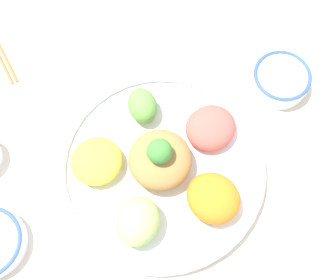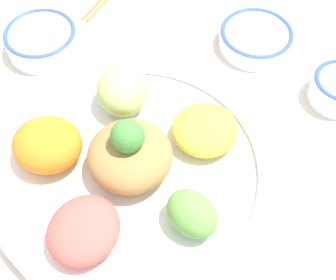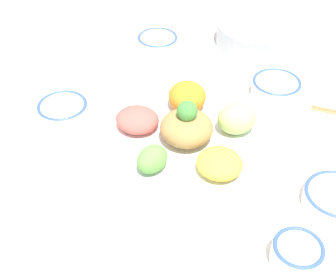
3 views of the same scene
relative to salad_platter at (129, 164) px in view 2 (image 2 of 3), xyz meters
The scene contains 4 objects.
ground_plane 0.04m from the salad_platter, 141.68° to the right, with size 2.40×2.40×0.00m, color silver.
salad_platter is the anchor object (origin of this frame).
rice_bowl_blue 0.31m from the salad_platter, 46.01° to the left, with size 0.12×0.12×0.03m.
sauce_bowl_far 0.28m from the salad_platter, 117.02° to the left, with size 0.11×0.11×0.04m.
Camera 2 is at (0.04, -0.30, 0.55)m, focal length 50.00 mm.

